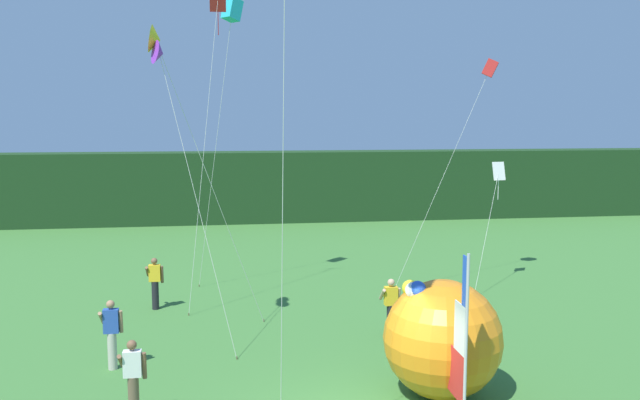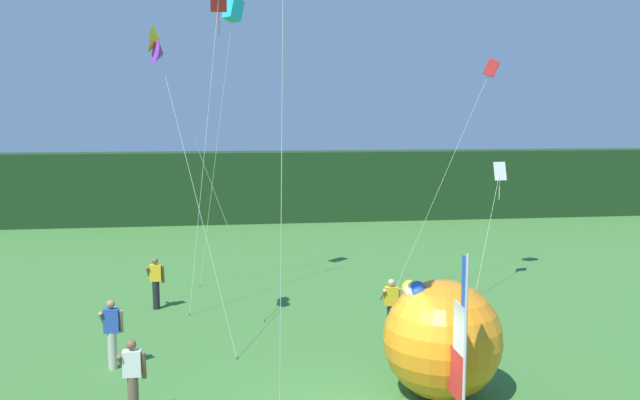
% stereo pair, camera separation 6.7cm
% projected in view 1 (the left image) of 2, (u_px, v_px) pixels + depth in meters
% --- Properties ---
extents(distant_treeline, '(80.00, 2.40, 4.08)m').
position_uv_depth(distant_treeline, '(274.00, 186.00, 38.44)').
color(distant_treeline, '#193819').
rests_on(distant_treeline, ground).
extents(banner_flag, '(0.06, 1.03, 3.62)m').
position_uv_depth(banner_flag, '(460.00, 348.00, 12.47)').
color(banner_flag, '#B7B7BC').
rests_on(banner_flag, ground).
extents(person_near_banner, '(0.55, 0.48, 1.66)m').
position_uv_depth(person_near_banner, '(391.00, 306.00, 18.14)').
color(person_near_banner, black).
rests_on(person_near_banner, ground).
extents(person_mid_field, '(0.55, 0.48, 1.72)m').
position_uv_depth(person_mid_field, '(112.00, 332.00, 15.83)').
color(person_mid_field, '#B7B2A3').
rests_on(person_mid_field, ground).
extents(person_far_left, '(0.55, 0.48, 1.67)m').
position_uv_depth(person_far_left, '(155.00, 282.00, 20.79)').
color(person_far_left, black).
rests_on(person_far_left, ground).
extents(person_far_right, '(0.55, 0.48, 1.68)m').
position_uv_depth(person_far_right, '(133.00, 378.00, 13.16)').
color(person_far_right, brown).
rests_on(person_far_right, ground).
extents(inflatable_balloon, '(2.60, 2.60, 2.63)m').
position_uv_depth(inflatable_balloon, '(442.00, 339.00, 14.24)').
color(inflatable_balloon, orange).
rests_on(inflatable_balloon, ground).
extents(folding_chair, '(0.51, 0.51, 0.89)m').
position_uv_depth(folding_chair, '(427.00, 324.00, 17.78)').
color(folding_chair, '#BCBCC1').
rests_on(folding_chair, ground).
extents(kite_cyan_box_0, '(1.76, 1.16, 10.08)m').
position_uv_depth(kite_cyan_box_0, '(232.00, 11.00, 21.90)').
color(kite_cyan_box_0, brown).
rests_on(kite_cyan_box_0, ground).
extents(kite_red_diamond_1, '(1.33, 1.27, 10.01)m').
position_uv_depth(kite_red_diamond_1, '(215.00, 29.00, 20.23)').
color(kite_red_diamond_1, brown).
rests_on(kite_red_diamond_1, ground).
extents(kite_white_diamond_2, '(1.82, 2.02, 4.49)m').
position_uv_depth(kite_white_diamond_2, '(498.00, 179.00, 23.57)').
color(kite_white_diamond_2, brown).
rests_on(kite_white_diamond_2, ground).
extents(kite_purple_delta_3, '(2.10, 1.58, 8.04)m').
position_uv_depth(kite_purple_delta_3, '(160.00, 55.00, 16.54)').
color(kite_purple_delta_3, brown).
rests_on(kite_purple_delta_3, ground).
extents(kite_yellow_delta_4, '(2.97, 1.89, 8.45)m').
position_uv_depth(kite_yellow_delta_4, '(156.00, 41.00, 16.73)').
color(kite_yellow_delta_4, brown).
rests_on(kite_yellow_delta_4, ground).
extents(kite_red_box_6, '(3.85, 0.75, 8.17)m').
position_uv_depth(kite_red_box_6, '(489.00, 70.00, 23.19)').
color(kite_red_box_6, brown).
rests_on(kite_red_box_6, ground).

